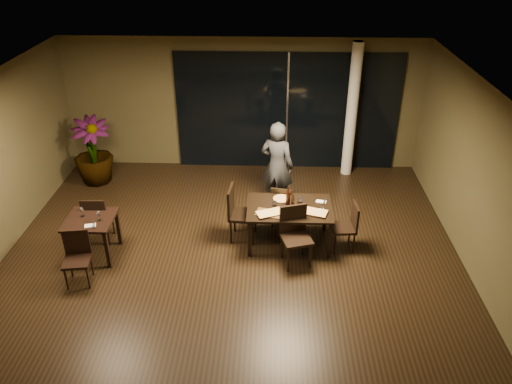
# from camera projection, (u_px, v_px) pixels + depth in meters

# --- Properties ---
(ground) EXTENTS (8.00, 8.00, 0.00)m
(ground) POSITION_uv_depth(u_px,v_px,m) (231.00, 268.00, 8.49)
(ground) COLOR black
(ground) RESTS_ON ground
(wall_back) EXTENTS (8.00, 0.10, 3.00)m
(wall_back) POSITION_uv_depth(u_px,v_px,m) (243.00, 104.00, 11.28)
(wall_back) COLOR #464025
(wall_back) RESTS_ON ground
(wall_right) EXTENTS (0.10, 8.00, 3.00)m
(wall_right) POSITION_uv_depth(u_px,v_px,m) (492.00, 196.00, 7.63)
(wall_right) COLOR #464025
(wall_right) RESTS_ON ground
(ceiling) EXTENTS (8.00, 8.00, 0.04)m
(ceiling) POSITION_uv_depth(u_px,v_px,m) (225.00, 97.00, 7.01)
(ceiling) COLOR white
(ceiling) RESTS_ON wall_back
(window_panel) EXTENTS (5.00, 0.06, 2.70)m
(window_panel) POSITION_uv_depth(u_px,v_px,m) (287.00, 112.00, 11.25)
(window_panel) COLOR black
(window_panel) RESTS_ON ground
(column) EXTENTS (0.24, 0.24, 3.00)m
(column) POSITION_uv_depth(u_px,v_px,m) (352.00, 111.00, 10.86)
(column) COLOR silver
(column) RESTS_ON ground
(main_table) EXTENTS (1.50, 1.00, 0.75)m
(main_table) POSITION_uv_depth(u_px,v_px,m) (289.00, 211.00, 8.83)
(main_table) COLOR black
(main_table) RESTS_ON ground
(side_table) EXTENTS (0.80, 0.80, 0.75)m
(side_table) POSITION_uv_depth(u_px,v_px,m) (91.00, 225.00, 8.52)
(side_table) COLOR black
(side_table) RESTS_ON ground
(chair_main_far) EXTENTS (0.46, 0.46, 0.86)m
(chair_main_far) POSITION_uv_depth(u_px,v_px,m) (282.00, 204.00, 9.42)
(chair_main_far) COLOR black
(chair_main_far) RESTS_ON ground
(chair_main_near) EXTENTS (0.59, 0.59, 1.03)m
(chair_main_near) POSITION_uv_depth(u_px,v_px,m) (295.00, 232.00, 8.42)
(chair_main_near) COLOR black
(chair_main_near) RESTS_ON ground
(chair_main_left) EXTENTS (0.53, 0.53, 1.05)m
(chair_main_left) POSITION_uv_depth(u_px,v_px,m) (238.00, 211.00, 9.00)
(chair_main_left) COLOR black
(chair_main_left) RESTS_ON ground
(chair_main_right) EXTENTS (0.44, 0.44, 0.89)m
(chair_main_right) POSITION_uv_depth(u_px,v_px,m) (348.00, 224.00, 8.77)
(chair_main_right) COLOR black
(chair_main_right) RESTS_ON ground
(chair_side_far) EXTENTS (0.45, 0.45, 0.94)m
(chair_side_far) POSITION_uv_depth(u_px,v_px,m) (97.00, 217.00, 8.92)
(chair_side_far) COLOR black
(chair_side_far) RESTS_ON ground
(chair_side_near) EXTENTS (0.47, 0.47, 0.89)m
(chair_side_near) POSITION_uv_depth(u_px,v_px,m) (77.00, 254.00, 8.00)
(chair_side_near) COLOR black
(chair_side_near) RESTS_ON ground
(diner) EXTENTS (0.72, 0.59, 1.84)m
(diner) POSITION_uv_depth(u_px,v_px,m) (277.00, 166.00, 9.84)
(diner) COLOR #292B2E
(diner) RESTS_ON ground
(potted_plant) EXTENTS (1.06, 1.06, 1.49)m
(potted_plant) POSITION_uv_depth(u_px,v_px,m) (93.00, 151.00, 10.86)
(potted_plant) COLOR #224D19
(potted_plant) RESTS_ON ground
(pizza_board_left) EXTENTS (0.59, 0.40, 0.01)m
(pizza_board_left) POSITION_uv_depth(u_px,v_px,m) (271.00, 214.00, 8.59)
(pizza_board_left) COLOR #422C15
(pizza_board_left) RESTS_ON main_table
(pizza_board_right) EXTENTS (0.56, 0.39, 0.01)m
(pizza_board_right) POSITION_uv_depth(u_px,v_px,m) (312.00, 213.00, 8.61)
(pizza_board_right) COLOR #432B15
(pizza_board_right) RESTS_ON main_table
(oblong_pizza_left) EXTENTS (0.54, 0.39, 0.02)m
(oblong_pizza_left) POSITION_uv_depth(u_px,v_px,m) (271.00, 213.00, 8.58)
(oblong_pizza_left) COLOR #6C0A09
(oblong_pizza_left) RESTS_ON pizza_board_left
(oblong_pizza_right) EXTENTS (0.54, 0.37, 0.02)m
(oblong_pizza_right) POSITION_uv_depth(u_px,v_px,m) (312.00, 212.00, 8.61)
(oblong_pizza_right) COLOR maroon
(oblong_pizza_right) RESTS_ON pizza_board_right
(round_pizza) EXTENTS (0.29, 0.29, 0.01)m
(round_pizza) POSITION_uv_depth(u_px,v_px,m) (281.00, 199.00, 9.03)
(round_pizza) COLOR #BD3515
(round_pizza) RESTS_ON main_table
(bottle_a) EXTENTS (0.06, 0.06, 0.29)m
(bottle_a) POSITION_uv_depth(u_px,v_px,m) (288.00, 198.00, 8.77)
(bottle_a) COLOR black
(bottle_a) RESTS_ON main_table
(bottle_b) EXTENTS (0.06, 0.06, 0.26)m
(bottle_b) POSITION_uv_depth(u_px,v_px,m) (293.00, 201.00, 8.72)
(bottle_b) COLOR black
(bottle_b) RESTS_ON main_table
(bottle_c) EXTENTS (0.08, 0.08, 0.35)m
(bottle_c) POSITION_uv_depth(u_px,v_px,m) (288.00, 196.00, 8.77)
(bottle_c) COLOR black
(bottle_c) RESTS_ON main_table
(tumbler_left) EXTENTS (0.07, 0.07, 0.08)m
(tumbler_left) POSITION_uv_depth(u_px,v_px,m) (275.00, 204.00, 8.82)
(tumbler_left) COLOR white
(tumbler_left) RESTS_ON main_table
(tumbler_right) EXTENTS (0.08, 0.08, 0.10)m
(tumbler_right) POSITION_uv_depth(u_px,v_px,m) (300.00, 200.00, 8.90)
(tumbler_right) COLOR white
(tumbler_right) RESTS_ON main_table
(napkin_near) EXTENTS (0.19, 0.11, 0.01)m
(napkin_near) POSITION_uv_depth(u_px,v_px,m) (319.00, 210.00, 8.68)
(napkin_near) COLOR white
(napkin_near) RESTS_ON main_table
(napkin_far) EXTENTS (0.20, 0.14, 0.01)m
(napkin_far) POSITION_uv_depth(u_px,v_px,m) (321.00, 202.00, 8.94)
(napkin_far) COLOR white
(napkin_far) RESTS_ON main_table
(wine_glass_a) EXTENTS (0.07, 0.07, 0.16)m
(wine_glass_a) POSITION_uv_depth(u_px,v_px,m) (82.00, 212.00, 8.48)
(wine_glass_a) COLOR white
(wine_glass_a) RESTS_ON side_table
(wine_glass_b) EXTENTS (0.07, 0.07, 0.17)m
(wine_glass_b) POSITION_uv_depth(u_px,v_px,m) (99.00, 216.00, 8.38)
(wine_glass_b) COLOR white
(wine_glass_b) RESTS_ON side_table
(side_napkin) EXTENTS (0.20, 0.15, 0.01)m
(side_napkin) POSITION_uv_depth(u_px,v_px,m) (90.00, 226.00, 8.26)
(side_napkin) COLOR white
(side_napkin) RESTS_ON side_table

